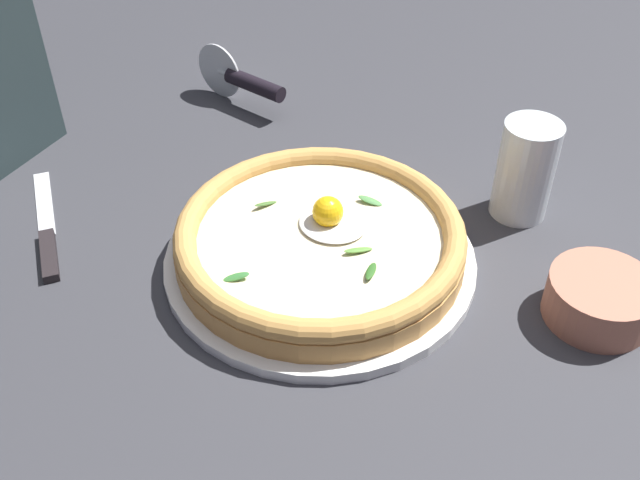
{
  "coord_description": "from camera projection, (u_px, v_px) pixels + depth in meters",
  "views": [
    {
      "loc": [
        0.32,
        -0.47,
        0.52
      ],
      "look_at": [
        0.04,
        0.03,
        0.03
      ],
      "focal_mm": 41.33,
      "sensor_mm": 36.0,
      "label": 1
    }
  ],
  "objects": [
    {
      "name": "ground_plane",
      "position": [
        278.0,
        277.0,
        0.78
      ],
      "size": [
        2.4,
        2.4,
        0.03
      ],
      "primitive_type": "cube",
      "color": "#36363B",
      "rests_on": "ground"
    },
    {
      "name": "pizza_plate",
      "position": [
        320.0,
        259.0,
        0.77
      ],
      "size": [
        0.33,
        0.33,
        0.01
      ],
      "primitive_type": "cylinder",
      "color": "white",
      "rests_on": "ground"
    },
    {
      "name": "pizza",
      "position": [
        320.0,
        239.0,
        0.76
      ],
      "size": [
        0.3,
        0.3,
        0.06
      ],
      "color": "tan",
      "rests_on": "pizza_plate"
    },
    {
      "name": "side_bowl",
      "position": [
        599.0,
        299.0,
        0.7
      ],
      "size": [
        0.1,
        0.1,
        0.04
      ],
      "primitive_type": "cylinder",
      "color": "#BC7359",
      "rests_on": "ground"
    },
    {
      "name": "pizza_cutter",
      "position": [
        244.0,
        81.0,
        1.01
      ],
      "size": [
        0.15,
        0.03,
        0.08
      ],
      "color": "silver",
      "rests_on": "ground"
    },
    {
      "name": "table_knife",
      "position": [
        47.0,
        238.0,
        0.8
      ],
      "size": [
        0.17,
        0.15,
        0.01
      ],
      "color": "silver",
      "rests_on": "ground"
    },
    {
      "name": "drinking_glass",
      "position": [
        524.0,
        176.0,
        0.81
      ],
      "size": [
        0.06,
        0.06,
        0.11
      ],
      "color": "silver",
      "rests_on": "ground"
    }
  ]
}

